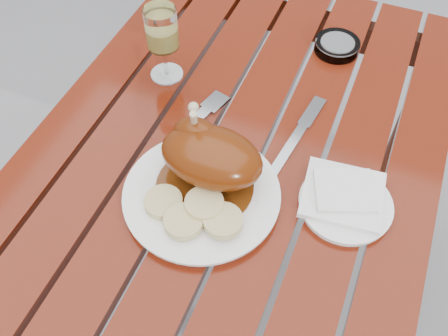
{
  "coord_description": "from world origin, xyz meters",
  "views": [
    {
      "loc": [
        0.22,
        -0.6,
        1.52
      ],
      "look_at": [
        0.01,
        -0.08,
        0.78
      ],
      "focal_mm": 40.0,
      "sensor_mm": 36.0,
      "label": 1
    }
  ],
  "objects_px": {
    "table": "(232,238)",
    "ashtray": "(337,46)",
    "dinner_plate": "(202,195)",
    "side_plate": "(345,205)",
    "wine_glass": "(163,44)"
  },
  "relations": [
    {
      "from": "table",
      "to": "ashtray",
      "type": "height_order",
      "value": "ashtray"
    },
    {
      "from": "ashtray",
      "to": "dinner_plate",
      "type": "bearing_deg",
      "value": -103.88
    },
    {
      "from": "ashtray",
      "to": "side_plate",
      "type": "bearing_deg",
      "value": -73.53
    },
    {
      "from": "wine_glass",
      "to": "table",
      "type": "bearing_deg",
      "value": -32.48
    },
    {
      "from": "wine_glass",
      "to": "side_plate",
      "type": "relative_size",
      "value": 1.0
    },
    {
      "from": "dinner_plate",
      "to": "wine_glass",
      "type": "distance_m",
      "value": 0.36
    },
    {
      "from": "dinner_plate",
      "to": "wine_glass",
      "type": "xyz_separation_m",
      "value": [
        -0.21,
        0.28,
        0.08
      ]
    },
    {
      "from": "table",
      "to": "side_plate",
      "type": "xyz_separation_m",
      "value": [
        0.24,
        -0.06,
        0.38
      ]
    },
    {
      "from": "side_plate",
      "to": "ashtray",
      "type": "bearing_deg",
      "value": 106.47
    },
    {
      "from": "dinner_plate",
      "to": "ashtray",
      "type": "height_order",
      "value": "ashtray"
    },
    {
      "from": "wine_glass",
      "to": "side_plate",
      "type": "height_order",
      "value": "wine_glass"
    },
    {
      "from": "table",
      "to": "side_plate",
      "type": "height_order",
      "value": "side_plate"
    },
    {
      "from": "ashtray",
      "to": "table",
      "type": "bearing_deg",
      "value": -107.29
    },
    {
      "from": "ashtray",
      "to": "wine_glass",
      "type": "bearing_deg",
      "value": -145.77
    },
    {
      "from": "dinner_plate",
      "to": "side_plate",
      "type": "xyz_separation_m",
      "value": [
        0.25,
        0.08,
        -0.0
      ]
    }
  ]
}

